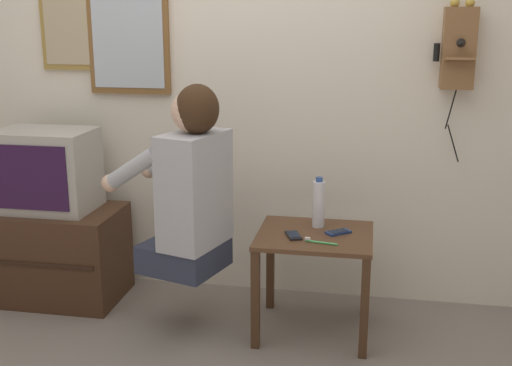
# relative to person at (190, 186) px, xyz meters

# --- Properties ---
(wall_back) EXTENTS (6.80, 0.05, 2.55)m
(wall_back) POSITION_rel_person_xyz_m (0.09, 0.61, 0.51)
(wall_back) COLOR silver
(wall_back) RESTS_ON ground_plane
(side_table) EXTENTS (0.56, 0.50, 0.52)m
(side_table) POSITION_rel_person_xyz_m (0.60, 0.12, -0.35)
(side_table) COLOR #51331E
(side_table) RESTS_ON ground_plane
(person) EXTENTS (0.62, 0.51, 0.93)m
(person) POSITION_rel_person_xyz_m (0.00, 0.00, 0.00)
(person) COLOR #2D3347
(person) RESTS_ON ground_plane
(tv_stand) EXTENTS (0.73, 0.47, 0.52)m
(tv_stand) POSITION_rel_person_xyz_m (-0.87, 0.27, -0.51)
(tv_stand) COLOR #422819
(tv_stand) RESTS_ON ground_plane
(television) EXTENTS (0.51, 0.37, 0.44)m
(television) POSITION_rel_person_xyz_m (-0.89, 0.28, -0.03)
(television) COLOR #ADA89E
(television) RESTS_ON tv_stand
(wall_phone_antique) EXTENTS (0.20, 0.19, 0.82)m
(wall_phone_antique) POSITION_rel_person_xyz_m (1.26, 0.52, 0.64)
(wall_phone_antique) COLOR brown
(framed_picture) EXTENTS (0.35, 0.03, 0.42)m
(framed_picture) POSITION_rel_person_xyz_m (-0.83, 0.57, 0.71)
(framed_picture) COLOR olive
(wall_mirror) EXTENTS (0.46, 0.03, 0.69)m
(wall_mirror) POSITION_rel_person_xyz_m (-0.49, 0.56, 0.71)
(wall_mirror) COLOR brown
(cell_phone_held) EXTENTS (0.10, 0.14, 0.01)m
(cell_phone_held) POSITION_rel_person_xyz_m (0.50, 0.05, -0.24)
(cell_phone_held) COLOR black
(cell_phone_held) RESTS_ON side_table
(cell_phone_spare) EXTENTS (0.13, 0.12, 0.01)m
(cell_phone_spare) POSITION_rel_person_xyz_m (0.71, 0.14, -0.24)
(cell_phone_spare) COLOR navy
(cell_phone_spare) RESTS_ON side_table
(water_bottle) EXTENTS (0.06, 0.06, 0.26)m
(water_bottle) POSITION_rel_person_xyz_m (0.61, 0.23, -0.12)
(water_bottle) COLOR silver
(water_bottle) RESTS_ON side_table
(toothbrush) EXTENTS (0.16, 0.04, 0.02)m
(toothbrush) POSITION_rel_person_xyz_m (0.63, -0.02, -0.24)
(toothbrush) COLOR #4CBF66
(toothbrush) RESTS_ON side_table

